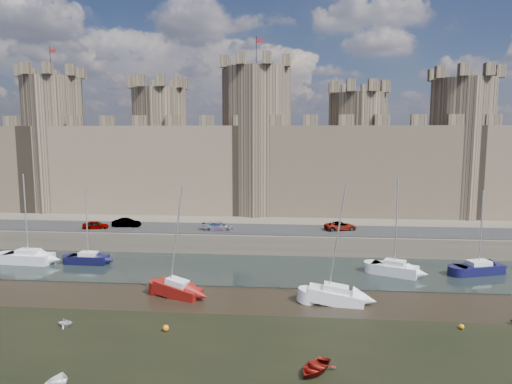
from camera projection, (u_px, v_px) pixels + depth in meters
The scene contains 19 objects.
ground at pixel (156, 383), 28.02m from camera, with size 160.00×160.00×0.00m, color black.
water_channel at pixel (220, 269), 51.73m from camera, with size 160.00×12.00×0.08m, color black.
quay at pixel (251, 208), 87.16m from camera, with size 160.00×60.00×2.50m, color #4C443A.
road at pixel (232, 229), 61.30m from camera, with size 160.00×7.00×0.10m, color black.
castle at pixel (240, 156), 74.05m from camera, with size 108.50×11.00×29.00m.
car_0 at pixel (96, 225), 61.24m from camera, with size 1.34×3.33×1.13m, color gray.
car_1 at pixel (126, 223), 62.51m from camera, with size 1.32×3.77×1.24m, color gray.
car_2 at pixel (218, 226), 60.34m from camera, with size 1.65×4.06×1.18m, color gray.
car_3 at pixel (341, 226), 60.41m from camera, with size 1.97×4.27×1.19m, color gray.
sailboat_0 at pixel (28, 257), 53.66m from camera, with size 5.77×2.53×10.57m.
sailboat_1 at pixel (88, 258), 53.47m from camera, with size 4.52×1.87×8.96m.
sailboat_2 at pixel (395, 268), 49.14m from camera, with size 5.15×3.71×10.39m.
sailboat_3 at pixel (479, 268), 49.62m from camera, with size 5.63×3.57×9.21m.
sailboat_4 at pixel (177, 289), 42.78m from camera, with size 4.85×3.19×10.57m.
sailboat_5 at pixel (336, 295), 41.04m from camera, with size 5.18×2.49×10.78m.
dinghy_3 at pixel (65, 323), 36.09m from camera, with size 1.10×0.67×1.28m, color silver.
dinghy_4 at pixel (315, 368), 29.21m from camera, with size 2.09×0.61×2.93m, color maroon.
buoy_1 at pixel (166, 328), 35.32m from camera, with size 0.50×0.50×0.50m, color orange.
buoy_3 at pixel (462, 327), 35.70m from camera, with size 0.41×0.41×0.41m, color orange.
Camera 1 is at (8.48, -25.68, 15.15)m, focal length 32.00 mm.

